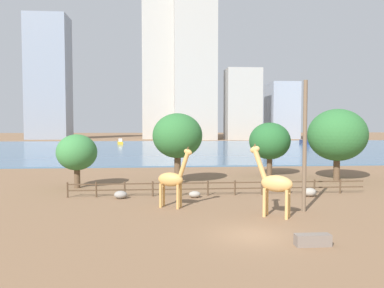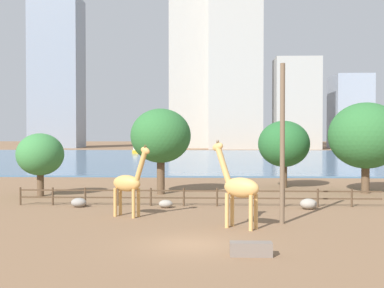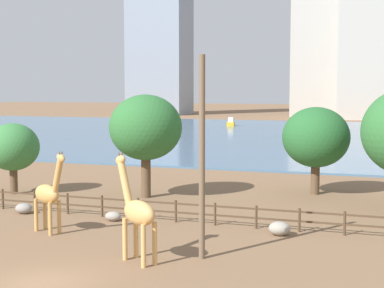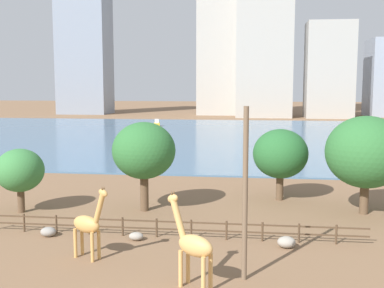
% 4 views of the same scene
% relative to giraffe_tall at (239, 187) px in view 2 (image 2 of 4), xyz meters
% --- Properties ---
extents(ground_plane, '(400.00, 400.00, 0.00)m').
position_rel_giraffe_tall_xyz_m(ground_plane, '(-2.45, 75.89, -2.28)').
color(ground_plane, brown).
extents(harbor_water, '(180.00, 86.00, 0.20)m').
position_rel_giraffe_tall_xyz_m(harbor_water, '(-2.45, 72.89, -2.18)').
color(harbor_water, '#476B8C').
rests_on(harbor_water, ground).
extents(giraffe_tall, '(2.85, 2.10, 4.91)m').
position_rel_giraffe_tall_xyz_m(giraffe_tall, '(0.00, 0.00, 0.00)').
color(giraffe_tall, tan).
rests_on(giraffe_tall, ground).
extents(giraffe_companion, '(2.73, 1.67, 4.58)m').
position_rel_giraffe_tall_xyz_m(giraffe_companion, '(-6.69, 3.32, -0.15)').
color(giraffe_companion, tan).
rests_on(giraffe_companion, ground).
extents(utility_pole, '(0.28, 0.28, 9.29)m').
position_rel_giraffe_tall_xyz_m(utility_pole, '(2.59, 1.39, 2.37)').
color(utility_pole, brown).
rests_on(utility_pole, ground).
extents(boulder_near_fence, '(1.16, 0.99, 0.74)m').
position_rel_giraffe_tall_xyz_m(boulder_near_fence, '(5.20, 6.78, -1.91)').
color(boulder_near_fence, gray).
rests_on(boulder_near_fence, ground).
extents(boulder_by_pole, '(0.98, 0.74, 0.55)m').
position_rel_giraffe_tall_xyz_m(boulder_by_pole, '(-4.72, 7.03, -2.00)').
color(boulder_by_pole, gray).
rests_on(boulder_by_pole, ground).
extents(boulder_small, '(1.09, 0.87, 0.65)m').
position_rel_giraffe_tall_xyz_m(boulder_small, '(-10.92, 7.09, -1.95)').
color(boulder_small, gray).
rests_on(boulder_small, ground).
extents(feeding_trough, '(1.80, 0.60, 0.60)m').
position_rel_giraffe_tall_xyz_m(feeding_trough, '(0.18, -6.05, -1.98)').
color(feeding_trough, '#72665B').
rests_on(feeding_trough, ground).
extents(enclosure_fence, '(26.12, 0.14, 1.30)m').
position_rel_giraffe_tall_xyz_m(enclosure_fence, '(-2.87, 7.89, -1.51)').
color(enclosure_fence, '#4C3826').
rests_on(enclosure_fence, ground).
extents(tree_left_large, '(6.42, 6.42, 7.94)m').
position_rel_giraffe_tall_xyz_m(tree_left_large, '(11.96, 15.90, 2.75)').
color(tree_left_large, brown).
rests_on(tree_left_large, ground).
extents(tree_center_broad, '(4.93, 4.93, 6.45)m').
position_rel_giraffe_tall_xyz_m(tree_center_broad, '(5.45, 19.83, 1.92)').
color(tree_center_broad, brown).
rests_on(tree_center_broad, ground).
extents(tree_right_tall, '(5.19, 5.19, 7.37)m').
position_rel_giraffe_tall_xyz_m(tree_right_tall, '(-5.86, 14.62, 2.72)').
color(tree_right_tall, brown).
rests_on(tree_right_tall, ground).
extents(tree_left_small, '(3.90, 3.90, 5.24)m').
position_rel_giraffe_tall_xyz_m(tree_left_small, '(-15.74, 12.82, 1.18)').
color(tree_left_small, brown).
rests_on(tree_left_small, ground).
extents(boat_ferry, '(2.19, 4.23, 1.77)m').
position_rel_giraffe_tall_xyz_m(boat_ferry, '(-20.53, 92.80, -1.48)').
color(boat_ferry, gold).
rests_on(boat_ferry, harbor_water).
extents(boat_sailboat, '(3.11, 6.59, 5.70)m').
position_rel_giraffe_tall_xyz_m(boat_sailboat, '(37.44, 90.14, -1.13)').
color(boat_sailboat, navy).
rests_on(boat_sailboat, harbor_water).
extents(skyline_tower_needle, '(17.34, 13.27, 53.27)m').
position_rel_giraffe_tall_xyz_m(skyline_tower_needle, '(-56.70, 143.81, 24.36)').
color(skyline_tower_needle, gray).
rests_on(skyline_tower_needle, ground).
extents(skyline_tower_glass, '(13.91, 9.19, 96.97)m').
position_rel_giraffe_tall_xyz_m(skyline_tower_glass, '(-9.14, 142.96, 46.21)').
color(skyline_tower_glass, '#ADA89E').
rests_on(skyline_tower_glass, ground).
extents(skyline_block_left, '(12.31, 15.48, 25.15)m').
position_rel_giraffe_tall_xyz_m(skyline_block_left, '(46.60, 142.25, 10.30)').
color(skyline_block_left, '#939EAD').
rests_on(skyline_block_left, ground).
extents(skyline_block_right, '(14.45, 11.40, 29.66)m').
position_rel_giraffe_tall_xyz_m(skyline_block_right, '(26.42, 132.32, 12.55)').
color(skyline_block_right, '#ADA89E').
rests_on(skyline_block_right, ground).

